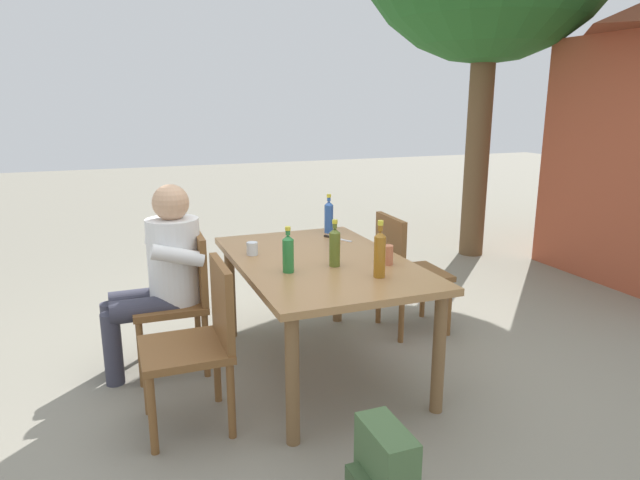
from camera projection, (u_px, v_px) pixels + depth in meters
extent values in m
plane|color=gray|center=(320.00, 368.00, 3.57)|extent=(24.00, 24.00, 0.00)
cube|color=#A37547|center=(320.00, 262.00, 3.39)|extent=(1.56, 0.99, 0.04)
cylinder|color=brown|center=(231.00, 291.00, 3.97)|extent=(0.07, 0.07, 0.69)
cylinder|color=brown|center=(292.00, 380.00, 2.70)|extent=(0.07, 0.07, 0.69)
cylinder|color=brown|center=(338.00, 278.00, 4.26)|extent=(0.07, 0.07, 0.69)
cylinder|color=brown|center=(439.00, 354.00, 2.99)|extent=(0.07, 0.07, 0.69)
cube|color=brown|center=(169.00, 304.00, 3.47)|extent=(0.45, 0.45, 0.04)
cube|color=brown|center=(200.00, 266.00, 3.48)|extent=(0.42, 0.05, 0.42)
cylinder|color=brown|center=(139.00, 330.00, 3.64)|extent=(0.04, 0.04, 0.41)
cylinder|color=brown|center=(141.00, 354.00, 3.29)|extent=(0.04, 0.04, 0.41)
cylinder|color=brown|center=(198.00, 323.00, 3.76)|extent=(0.04, 0.04, 0.41)
cylinder|color=brown|center=(206.00, 345.00, 3.42)|extent=(0.04, 0.04, 0.41)
cube|color=brown|center=(414.00, 274.00, 4.08)|extent=(0.46, 0.46, 0.04)
cube|color=brown|center=(390.00, 246.00, 3.97)|extent=(0.42, 0.06, 0.42)
cylinder|color=brown|center=(449.00, 308.00, 4.02)|extent=(0.04, 0.04, 0.41)
cylinder|color=brown|center=(423.00, 292.00, 4.37)|extent=(0.04, 0.04, 0.41)
cylinder|color=brown|center=(401.00, 315.00, 3.90)|extent=(0.04, 0.04, 0.41)
cylinder|color=brown|center=(379.00, 297.00, 4.25)|extent=(0.04, 0.04, 0.41)
cube|color=brown|center=(185.00, 350.00, 2.84)|extent=(0.44, 0.44, 0.04)
cube|color=brown|center=(222.00, 302.00, 2.85)|extent=(0.42, 0.04, 0.42)
cylinder|color=brown|center=(147.00, 379.00, 3.00)|extent=(0.04, 0.04, 0.41)
cylinder|color=brown|center=(152.00, 415.00, 2.66)|extent=(0.04, 0.04, 0.41)
cylinder|color=brown|center=(217.00, 368.00, 3.13)|extent=(0.04, 0.04, 0.41)
cylinder|color=brown|center=(231.00, 401.00, 2.79)|extent=(0.04, 0.04, 0.41)
cylinder|color=white|center=(174.00, 260.00, 3.42)|extent=(0.32, 0.32, 0.52)
sphere|color=tan|center=(171.00, 203.00, 3.34)|extent=(0.22, 0.22, 0.22)
cylinder|color=#383847|center=(143.00, 299.00, 3.50)|extent=(0.14, 0.40, 0.14)
cylinder|color=#383847|center=(112.00, 337.00, 3.48)|extent=(0.11, 0.11, 0.45)
cylinder|color=white|center=(170.00, 241.00, 3.58)|extent=(0.09, 0.31, 0.16)
cylinder|color=#383847|center=(145.00, 309.00, 3.34)|extent=(0.14, 0.40, 0.14)
cylinder|color=#383847|center=(113.00, 349.00, 3.32)|extent=(0.11, 0.11, 0.45)
cylinder|color=white|center=(178.00, 256.00, 3.23)|extent=(0.09, 0.31, 0.16)
cylinder|color=#287A38|center=(288.00, 256.00, 3.11)|extent=(0.06, 0.06, 0.19)
cone|color=#287A38|center=(288.00, 237.00, 3.08)|extent=(0.06, 0.06, 0.03)
cylinder|color=#287A38|center=(288.00, 233.00, 3.08)|extent=(0.03, 0.03, 0.03)
cylinder|color=yellow|center=(288.00, 229.00, 3.07)|extent=(0.03, 0.03, 0.02)
cylinder|color=#2D56A3|center=(329.00, 219.00, 4.05)|extent=(0.06, 0.06, 0.20)
cone|color=#2D56A3|center=(329.00, 203.00, 4.02)|extent=(0.06, 0.06, 0.03)
cylinder|color=#2D56A3|center=(329.00, 199.00, 4.01)|extent=(0.03, 0.03, 0.03)
cylinder|color=yellow|center=(329.00, 196.00, 4.01)|extent=(0.03, 0.03, 0.02)
cylinder|color=#996019|center=(380.00, 257.00, 3.02)|extent=(0.06, 0.06, 0.23)
cone|color=#996019|center=(380.00, 234.00, 2.99)|extent=(0.06, 0.06, 0.03)
cylinder|color=#996019|center=(380.00, 228.00, 2.98)|extent=(0.03, 0.03, 0.03)
cylinder|color=yellow|center=(381.00, 223.00, 2.97)|extent=(0.03, 0.03, 0.03)
cylinder|color=#566623|center=(335.00, 250.00, 3.23)|extent=(0.06, 0.06, 0.20)
cone|color=#566623|center=(335.00, 231.00, 3.20)|extent=(0.06, 0.06, 0.03)
cylinder|color=#566623|center=(335.00, 226.00, 3.19)|extent=(0.03, 0.03, 0.03)
cylinder|color=yellow|center=(335.00, 222.00, 3.19)|extent=(0.03, 0.03, 0.02)
cylinder|color=silver|center=(252.00, 249.00, 3.47)|extent=(0.07, 0.07, 0.08)
cylinder|color=#BC6B47|center=(387.00, 255.00, 3.27)|extent=(0.07, 0.07, 0.11)
cube|color=silver|center=(341.00, 240.00, 3.86)|extent=(0.17, 0.10, 0.01)
cube|color=black|center=(329.00, 237.00, 3.93)|extent=(0.08, 0.06, 0.01)
cube|color=#47663D|center=(385.00, 476.00, 2.21)|extent=(0.30, 0.14, 0.43)
cylinder|color=brown|center=(479.00, 133.00, 5.92)|extent=(0.26, 0.26, 2.65)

